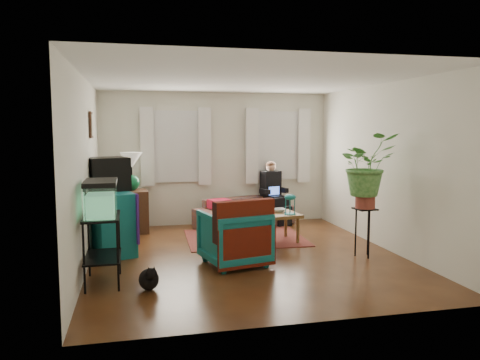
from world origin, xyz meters
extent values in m
cube|color=#4F2B14|center=(0.00, 0.00, 0.00)|extent=(4.50, 5.00, 0.01)
cube|color=white|center=(0.00, 0.00, 2.60)|extent=(4.50, 5.00, 0.01)
cube|color=silver|center=(0.00, 2.50, 1.30)|extent=(4.50, 0.01, 2.60)
cube|color=silver|center=(0.00, -2.50, 1.30)|extent=(4.50, 0.01, 2.60)
cube|color=silver|center=(-2.25, 0.00, 1.30)|extent=(0.01, 5.00, 2.60)
cube|color=silver|center=(2.25, 0.00, 1.30)|extent=(0.01, 5.00, 2.60)
cube|color=white|center=(-0.80, 2.48, 1.55)|extent=(1.08, 0.04, 1.38)
cube|color=white|center=(1.25, 2.48, 1.55)|extent=(1.08, 0.04, 1.38)
cube|color=white|center=(-0.80, 2.40, 1.55)|extent=(1.36, 0.06, 1.50)
cube|color=white|center=(1.25, 2.40, 1.55)|extent=(1.36, 0.06, 1.50)
cube|color=#3D2616|center=(-2.21, 0.85, 1.95)|extent=(0.04, 0.32, 0.40)
cube|color=maroon|center=(0.25, 1.11, 0.01)|extent=(2.06, 1.67, 0.01)
imported|color=brown|center=(0.46, 2.05, 0.37)|extent=(2.05, 1.33, 0.75)
cube|color=#3A2715|center=(-1.65, 2.03, 0.39)|extent=(0.58, 0.58, 0.77)
cube|color=#104C60|center=(-1.99, 0.66, 0.48)|extent=(0.84, 1.17, 0.95)
cube|color=black|center=(-2.00, 0.77, 1.20)|extent=(0.72, 0.69, 0.51)
cube|color=black|center=(-2.00, -0.82, 0.42)|extent=(0.43, 0.76, 0.84)
cube|color=#7FD899|center=(-2.00, -0.82, 1.06)|extent=(0.38, 0.69, 0.44)
ellipsoid|color=black|center=(-1.46, -1.19, 0.16)|extent=(0.30, 0.40, 0.31)
imported|color=#125F6F|center=(-0.26, -0.38, 0.42)|extent=(0.98, 0.94, 0.85)
cube|color=#9E0A0A|center=(-0.19, -0.70, 0.60)|extent=(0.87, 0.38, 0.70)
cube|color=brown|center=(0.48, 0.73, 0.24)|extent=(1.23, 0.75, 0.49)
imported|color=white|center=(0.23, 0.60, 0.54)|extent=(0.14, 0.14, 0.10)
imported|color=beige|center=(0.55, 0.55, 0.53)|extent=(0.12, 0.12, 0.10)
imported|color=white|center=(0.79, 0.87, 0.51)|extent=(0.25, 0.25, 0.06)
cylinder|color=#B21414|center=(0.15, 0.86, 0.51)|extent=(0.40, 0.40, 0.04)
cube|color=black|center=(1.70, -0.42, 0.36)|extent=(0.33, 0.33, 0.73)
imported|color=#599947|center=(1.70, -0.42, 1.23)|extent=(0.89, 0.79, 0.92)
camera|label=1|loc=(-1.60, -6.64, 1.89)|focal=35.00mm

